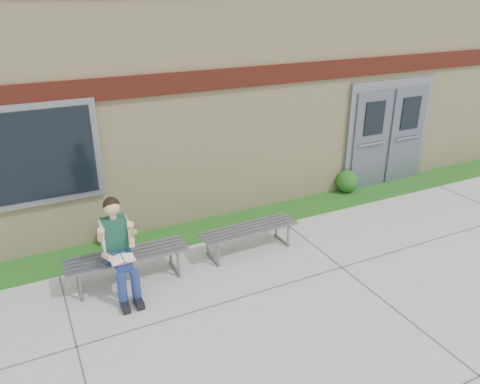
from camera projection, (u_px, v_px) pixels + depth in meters
ground at (306, 303)px, 6.50m from camera, size 80.00×80.00×0.00m
grass_strip at (227, 224)px, 8.63m from camera, size 16.00×0.80×0.02m
school_building at (164, 81)px, 10.58m from camera, size 16.20×6.22×4.20m
bench_left at (128, 260)px, 6.85m from camera, size 1.78×0.53×0.46m
bench_right at (249, 233)px, 7.67m from camera, size 1.66×0.52×0.43m
girl at (119, 247)px, 6.46m from camera, size 0.52×0.86×1.42m
shrub_mid at (111, 233)px, 7.92m from camera, size 0.38×0.38×0.38m
shrub_east at (347, 181)px, 9.93m from camera, size 0.48×0.48×0.48m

